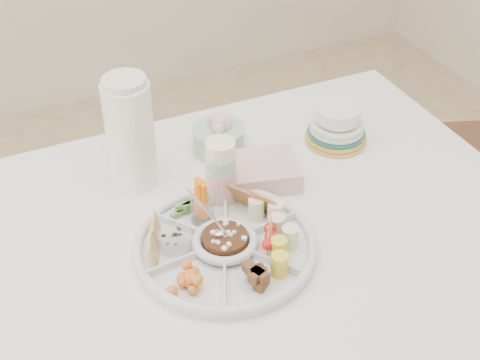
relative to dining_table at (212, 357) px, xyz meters
name	(u,v)px	position (x,y,z in m)	size (l,w,h in m)	color
dining_table	(212,357)	(0.00, 0.00, 0.00)	(1.52, 1.02, 0.76)	white
party_tray	(225,244)	(0.03, -0.03, 0.40)	(0.38, 0.38, 0.04)	white
bean_dip	(225,241)	(0.03, -0.03, 0.41)	(0.10, 0.10, 0.04)	#5D2715
tortillas	(255,201)	(0.13, 0.05, 0.42)	(0.09, 0.09, 0.06)	#A1652E
carrot_cucumber	(196,195)	(0.01, 0.10, 0.44)	(0.11, 0.11, 0.10)	orange
pita_raisins	(162,236)	(-0.09, 0.02, 0.42)	(0.10, 0.10, 0.05)	tan
cherries	(191,279)	(-0.08, -0.11, 0.42)	(0.10, 0.10, 0.04)	orange
granola_chunks	(258,278)	(0.04, -0.16, 0.42)	(0.09, 0.09, 0.04)	brown
banana_tomato	(288,230)	(0.15, -0.08, 0.44)	(0.11, 0.11, 0.09)	#D0BC6E
cup_stack	(221,167)	(0.09, 0.13, 0.48)	(0.07, 0.07, 0.20)	silver
thermos	(130,132)	(-0.07, 0.28, 0.52)	(0.11, 0.11, 0.29)	white
flower_bowl	(218,134)	(0.16, 0.32, 0.43)	(0.13, 0.13, 0.10)	#ADC3B9
napkin_stack	(264,172)	(0.21, 0.16, 0.41)	(0.16, 0.14, 0.05)	beige
plate_stack	(337,125)	(0.45, 0.23, 0.43)	(0.16, 0.16, 0.10)	gold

